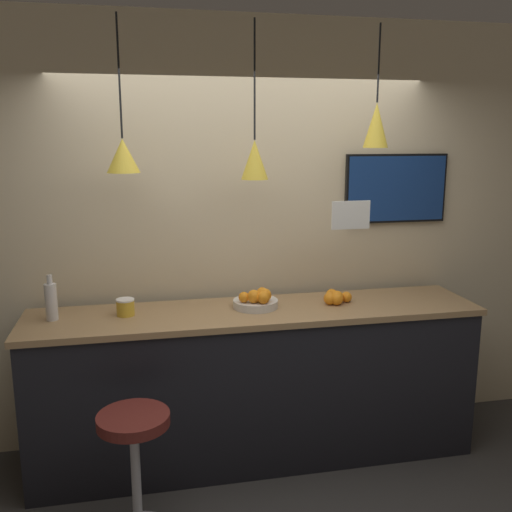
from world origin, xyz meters
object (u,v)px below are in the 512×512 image
object	(u,v)px
juice_bottle	(51,301)
spread_jar	(125,307)
fruit_bowl	(257,301)
bar_stool	(135,452)
mounted_tv	(396,188)

from	to	relation	value
juice_bottle	spread_jar	distance (m)	0.44
fruit_bowl	juice_bottle	distance (m)	1.26
fruit_bowl	juice_bottle	world-z (taller)	juice_bottle
bar_stool	fruit_bowl	size ratio (longest dim) A/B	2.47
spread_jar	fruit_bowl	bearing A→B (deg)	-1.34
bar_stool	mounted_tv	world-z (taller)	mounted_tv
mounted_tv	bar_stool	bearing A→B (deg)	-151.45
spread_jar	mounted_tv	world-z (taller)	mounted_tv
fruit_bowl	juice_bottle	size ratio (longest dim) A/B	1.04
bar_stool	mounted_tv	bearing A→B (deg)	28.55
bar_stool	juice_bottle	xyz separation A→B (m)	(-0.46, 0.70, 0.65)
fruit_bowl	spread_jar	bearing A→B (deg)	178.66
spread_jar	mounted_tv	bearing A→B (deg)	9.55
bar_stool	mounted_tv	xyz separation A→B (m)	(1.89, 1.03, 1.25)
bar_stool	juice_bottle	size ratio (longest dim) A/B	2.57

